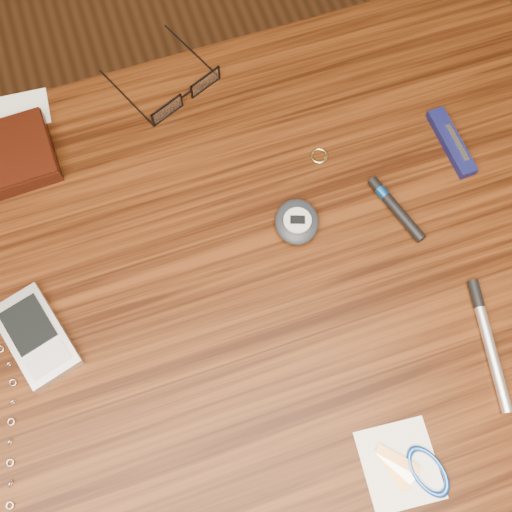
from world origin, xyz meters
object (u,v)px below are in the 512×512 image
at_px(wallet_and_card, 4,157).
at_px(pocket_knife, 452,142).
at_px(notepad_keys, 415,468).
at_px(silver_pen, 487,334).
at_px(desk, 245,309).
at_px(pedometer, 297,222).
at_px(eyeglasses, 183,93).
at_px(pda_phone, 36,336).

xyz_separation_m(wallet_and_card, pocket_knife, (0.55, -0.16, -0.01)).
xyz_separation_m(wallet_and_card, notepad_keys, (0.34, -0.51, -0.01)).
bearing_deg(silver_pen, notepad_keys, -141.80).
height_order(desk, pedometer, pedometer).
relative_size(eyeglasses, pedometer, 2.03).
distance_m(pedometer, silver_pen, 0.26).
distance_m(eyeglasses, notepad_keys, 0.54).
bearing_deg(pocket_knife, silver_pen, -105.94).
relative_size(pda_phone, silver_pen, 0.81).
bearing_deg(desk, pocket_knife, 16.78).
relative_size(desk, eyeglasses, 6.43).
distance_m(desk, eyeglasses, 0.30).
bearing_deg(wallet_and_card, silver_pen, -40.13).
xyz_separation_m(desk, eyeglasses, (0.01, 0.28, 0.11)).
bearing_deg(pocket_knife, pedometer, -169.41).
height_order(wallet_and_card, pda_phone, wallet_and_card).
bearing_deg(pda_phone, wallet_and_card, 87.27).
xyz_separation_m(desk, pda_phone, (-0.25, 0.01, 0.11)).
distance_m(desk, pocket_knife, 0.35).
relative_size(wallet_and_card, eyeglasses, 1.01).
xyz_separation_m(pda_phone, notepad_keys, (0.36, -0.27, -0.01)).
bearing_deg(wallet_and_card, desk, -47.52).
relative_size(wallet_and_card, pda_phone, 1.26).
xyz_separation_m(wallet_and_card, pda_phone, (-0.01, -0.24, -0.00)).
relative_size(pedometer, notepad_keys, 0.78).
xyz_separation_m(wallet_and_card, pedometer, (0.32, -0.20, -0.00)).
relative_size(notepad_keys, pocket_knife, 0.97).
bearing_deg(eyeglasses, pda_phone, -134.12).
xyz_separation_m(notepad_keys, pocket_knife, (0.21, 0.35, 0.00)).
distance_m(pda_phone, notepad_keys, 0.45).
distance_m(notepad_keys, silver_pen, 0.18).
height_order(wallet_and_card, pocket_knife, wallet_and_card).
relative_size(pedometer, silver_pen, 0.50).
height_order(wallet_and_card, eyeglasses, wallet_and_card).
height_order(eyeglasses, notepad_keys, eyeglasses).
bearing_deg(eyeglasses, wallet_and_card, -175.23).
distance_m(wallet_and_card, pda_phone, 0.24).
relative_size(wallet_and_card, notepad_keys, 1.59).
xyz_separation_m(wallet_and_card, eyeglasses, (0.24, 0.02, -0.00)).
relative_size(desk, wallet_and_card, 6.35).
height_order(eyeglasses, silver_pen, eyeglasses).
bearing_deg(notepad_keys, wallet_and_card, 123.73).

